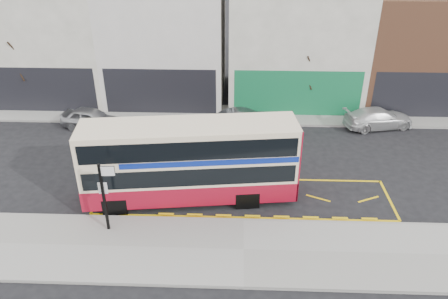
{
  "coord_description": "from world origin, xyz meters",
  "views": [
    {
      "loc": [
        -0.28,
        -15.82,
        12.22
      ],
      "look_at": [
        -0.96,
        2.0,
        2.37
      ],
      "focal_mm": 35.0,
      "sensor_mm": 36.0,
      "label": 1
    }
  ],
  "objects_px": {
    "bus_stop_post": "(105,191)",
    "car_grey": "(245,121)",
    "double_decker_bus": "(191,161)",
    "street_tree_left": "(21,47)",
    "street_tree_right": "(309,60)",
    "car_silver": "(92,119)",
    "car_white": "(378,118)"
  },
  "relations": [
    {
      "from": "double_decker_bus",
      "to": "street_tree_left",
      "type": "bearing_deg",
      "value": 132.31
    },
    {
      "from": "double_decker_bus",
      "to": "car_silver",
      "type": "relative_size",
      "value": 2.56
    },
    {
      "from": "car_silver",
      "to": "street_tree_left",
      "type": "height_order",
      "value": "street_tree_left"
    },
    {
      "from": "car_silver",
      "to": "car_white",
      "type": "xyz_separation_m",
      "value": [
        18.08,
        0.86,
        -0.03
      ]
    },
    {
      "from": "car_silver",
      "to": "car_grey",
      "type": "height_order",
      "value": "car_grey"
    },
    {
      "from": "car_white",
      "to": "street_tree_right",
      "type": "bearing_deg",
      "value": 50.49
    },
    {
      "from": "double_decker_bus",
      "to": "street_tree_right",
      "type": "xyz_separation_m",
      "value": [
        6.63,
        10.43,
        1.58
      ]
    },
    {
      "from": "street_tree_right",
      "to": "bus_stop_post",
      "type": "bearing_deg",
      "value": -127.21
    },
    {
      "from": "car_grey",
      "to": "street_tree_left",
      "type": "xyz_separation_m",
      "value": [
        -14.75,
        3.16,
        3.6
      ]
    },
    {
      "from": "double_decker_bus",
      "to": "car_white",
      "type": "height_order",
      "value": "double_decker_bus"
    },
    {
      "from": "car_white",
      "to": "car_grey",
      "type": "bearing_deg",
      "value": 83.02
    },
    {
      "from": "street_tree_left",
      "to": "street_tree_right",
      "type": "bearing_deg",
      "value": -0.29
    },
    {
      "from": "bus_stop_post",
      "to": "street_tree_left",
      "type": "bearing_deg",
      "value": 121.51
    },
    {
      "from": "street_tree_left",
      "to": "street_tree_right",
      "type": "height_order",
      "value": "street_tree_left"
    },
    {
      "from": "street_tree_left",
      "to": "car_grey",
      "type": "bearing_deg",
      "value": -12.07
    },
    {
      "from": "street_tree_left",
      "to": "street_tree_right",
      "type": "relative_size",
      "value": 1.17
    },
    {
      "from": "double_decker_bus",
      "to": "bus_stop_post",
      "type": "height_order",
      "value": "double_decker_bus"
    },
    {
      "from": "bus_stop_post",
      "to": "street_tree_left",
      "type": "height_order",
      "value": "street_tree_left"
    },
    {
      "from": "bus_stop_post",
      "to": "double_decker_bus",
      "type": "bearing_deg",
      "value": 35.73
    },
    {
      "from": "car_silver",
      "to": "street_tree_right",
      "type": "bearing_deg",
      "value": -64.0
    },
    {
      "from": "bus_stop_post",
      "to": "car_white",
      "type": "distance_m",
      "value": 17.97
    },
    {
      "from": "car_white",
      "to": "street_tree_left",
      "type": "height_order",
      "value": "street_tree_left"
    },
    {
      "from": "street_tree_left",
      "to": "bus_stop_post",
      "type": "bearing_deg",
      "value": -55.74
    },
    {
      "from": "bus_stop_post",
      "to": "car_grey",
      "type": "relative_size",
      "value": 0.78
    },
    {
      "from": "car_grey",
      "to": "street_tree_left",
      "type": "distance_m",
      "value": 15.51
    },
    {
      "from": "street_tree_right",
      "to": "car_grey",
      "type": "bearing_deg",
      "value": -143.13
    },
    {
      "from": "car_silver",
      "to": "car_grey",
      "type": "bearing_deg",
      "value": -76.57
    },
    {
      "from": "double_decker_bus",
      "to": "bus_stop_post",
      "type": "bearing_deg",
      "value": -148.43
    },
    {
      "from": "bus_stop_post",
      "to": "car_silver",
      "type": "height_order",
      "value": "bus_stop_post"
    },
    {
      "from": "bus_stop_post",
      "to": "street_tree_right",
      "type": "distance_m",
      "value": 16.44
    },
    {
      "from": "car_silver",
      "to": "bus_stop_post",
      "type": "bearing_deg",
      "value": -145.73
    },
    {
      "from": "double_decker_bus",
      "to": "car_grey",
      "type": "distance_m",
      "value": 7.92
    }
  ]
}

